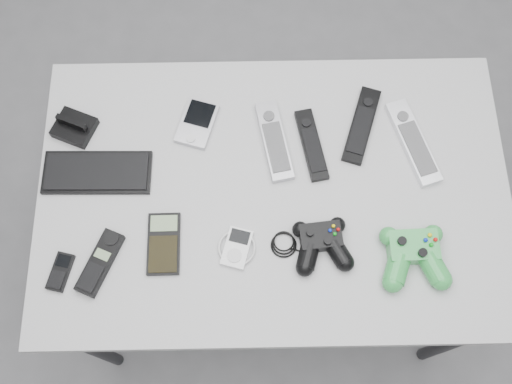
{
  "coord_description": "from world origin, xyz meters",
  "views": [
    {
      "loc": [
        0.05,
        -0.48,
        2.08
      ],
      "look_at": [
        0.06,
        0.02,
        0.77
      ],
      "focal_mm": 42.0,
      "sensor_mm": 36.0,
      "label": 1
    }
  ],
  "objects_px": {
    "remote_silver_a": "(274,141)",
    "remote_black_a": "(311,145)",
    "pda_keyboard": "(97,172)",
    "mp3_player": "(237,248)",
    "pda": "(197,123)",
    "remote_silver_b": "(413,142)",
    "desk": "(273,201)",
    "controller_green": "(414,254)",
    "calculator": "(164,244)",
    "remote_black_b": "(362,125)",
    "cordless_handset": "(100,263)",
    "controller_black": "(322,242)",
    "mobile_phone": "(60,272)"
  },
  "relations": [
    {
      "from": "cordless_handset",
      "to": "controller_green",
      "type": "bearing_deg",
      "value": 24.12
    },
    {
      "from": "controller_green",
      "to": "pda_keyboard",
      "type": "bearing_deg",
      "value": 161.78
    },
    {
      "from": "remote_black_b",
      "to": "mobile_phone",
      "type": "relative_size",
      "value": 2.37
    },
    {
      "from": "calculator",
      "to": "controller_green",
      "type": "bearing_deg",
      "value": -4.37
    },
    {
      "from": "remote_silver_b",
      "to": "mobile_phone",
      "type": "relative_size",
      "value": 2.62
    },
    {
      "from": "controller_green",
      "to": "cordless_handset",
      "type": "bearing_deg",
      "value": 178.8
    },
    {
      "from": "remote_silver_a",
      "to": "controller_green",
      "type": "xyz_separation_m",
      "value": [
        0.31,
        -0.29,
        0.01
      ]
    },
    {
      "from": "desk",
      "to": "pda_keyboard",
      "type": "height_order",
      "value": "pda_keyboard"
    },
    {
      "from": "remote_silver_a",
      "to": "remote_black_b",
      "type": "bearing_deg",
      "value": -0.4
    },
    {
      "from": "pda_keyboard",
      "to": "cordless_handset",
      "type": "height_order",
      "value": "cordless_handset"
    },
    {
      "from": "remote_black_b",
      "to": "mp3_player",
      "type": "bearing_deg",
      "value": -116.77
    },
    {
      "from": "pda_keyboard",
      "to": "remote_black_a",
      "type": "distance_m",
      "value": 0.52
    },
    {
      "from": "desk",
      "to": "pda",
      "type": "height_order",
      "value": "pda"
    },
    {
      "from": "pda_keyboard",
      "to": "mp3_player",
      "type": "distance_m",
      "value": 0.39
    },
    {
      "from": "desk",
      "to": "controller_black",
      "type": "xyz_separation_m",
      "value": [
        0.1,
        -0.13,
        0.09
      ]
    },
    {
      "from": "desk",
      "to": "controller_green",
      "type": "height_order",
      "value": "controller_green"
    },
    {
      "from": "pda",
      "to": "remote_silver_b",
      "type": "bearing_deg",
      "value": 10.74
    },
    {
      "from": "remote_silver_a",
      "to": "pda_keyboard",
      "type": "bearing_deg",
      "value": 179.25
    },
    {
      "from": "remote_silver_a",
      "to": "remote_black_a",
      "type": "xyz_separation_m",
      "value": [
        0.09,
        -0.01,
        -0.0
      ]
    },
    {
      "from": "mobile_phone",
      "to": "pda_keyboard",
      "type": "bearing_deg",
      "value": 89.32
    },
    {
      "from": "remote_silver_a",
      "to": "calculator",
      "type": "relative_size",
      "value": 1.45
    },
    {
      "from": "controller_green",
      "to": "controller_black",
      "type": "bearing_deg",
      "value": 169.94
    },
    {
      "from": "remote_silver_a",
      "to": "mp3_player",
      "type": "relative_size",
      "value": 2.29
    },
    {
      "from": "remote_silver_a",
      "to": "remote_silver_b",
      "type": "distance_m",
      "value": 0.34
    },
    {
      "from": "mobile_phone",
      "to": "remote_silver_b",
      "type": "bearing_deg",
      "value": 34.54
    },
    {
      "from": "cordless_handset",
      "to": "remote_silver_b",
      "type": "bearing_deg",
      "value": 44.98
    },
    {
      "from": "desk",
      "to": "calculator",
      "type": "height_order",
      "value": "calculator"
    },
    {
      "from": "desk",
      "to": "cordless_handset",
      "type": "relative_size",
      "value": 7.33
    },
    {
      "from": "controller_green",
      "to": "remote_black_b",
      "type": "bearing_deg",
      "value": 103.27
    },
    {
      "from": "mp3_player",
      "to": "controller_black",
      "type": "xyz_separation_m",
      "value": [
        0.19,
        0.01,
        0.01
      ]
    },
    {
      "from": "remote_black_a",
      "to": "controller_black",
      "type": "distance_m",
      "value": 0.25
    },
    {
      "from": "cordless_handset",
      "to": "controller_black",
      "type": "height_order",
      "value": "controller_black"
    },
    {
      "from": "remote_silver_b",
      "to": "controller_green",
      "type": "relative_size",
      "value": 1.39
    },
    {
      "from": "desk",
      "to": "mp3_player",
      "type": "relative_size",
      "value": 12.14
    },
    {
      "from": "remote_silver_a",
      "to": "controller_green",
      "type": "distance_m",
      "value": 0.42
    },
    {
      "from": "pda",
      "to": "cordless_handset",
      "type": "bearing_deg",
      "value": -104.01
    },
    {
      "from": "pda_keyboard",
      "to": "mp3_player",
      "type": "bearing_deg",
      "value": -29.07
    },
    {
      "from": "desk",
      "to": "controller_black",
      "type": "height_order",
      "value": "controller_black"
    },
    {
      "from": "cordless_handset",
      "to": "controller_black",
      "type": "relative_size",
      "value": 0.68
    },
    {
      "from": "pda",
      "to": "remote_silver_b",
      "type": "height_order",
      "value": "remote_silver_b"
    },
    {
      "from": "desk",
      "to": "remote_silver_b",
      "type": "xyz_separation_m",
      "value": [
        0.34,
        0.12,
        0.08
      ]
    },
    {
      "from": "cordless_handset",
      "to": "mp3_player",
      "type": "distance_m",
      "value": 0.31
    },
    {
      "from": "remote_black_a",
      "to": "pda_keyboard",
      "type": "bearing_deg",
      "value": 176.46
    },
    {
      "from": "pda",
      "to": "mp3_player",
      "type": "bearing_deg",
      "value": -55.83
    },
    {
      "from": "remote_silver_a",
      "to": "mobile_phone",
      "type": "height_order",
      "value": "remote_silver_a"
    },
    {
      "from": "remote_black_b",
      "to": "mobile_phone",
      "type": "height_order",
      "value": "remote_black_b"
    },
    {
      "from": "desk",
      "to": "calculator",
      "type": "bearing_deg",
      "value": -153.63
    },
    {
      "from": "remote_black_b",
      "to": "controller_green",
      "type": "relative_size",
      "value": 1.26
    },
    {
      "from": "pda",
      "to": "remote_black_a",
      "type": "height_order",
      "value": "same"
    },
    {
      "from": "mobile_phone",
      "to": "remote_black_a",
      "type": "bearing_deg",
      "value": 41.94
    }
  ]
}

